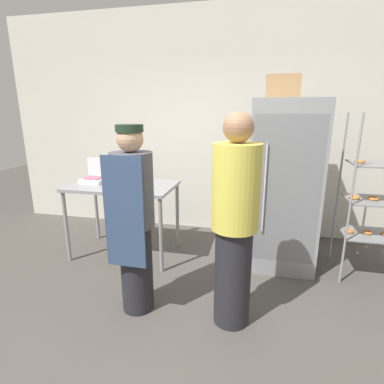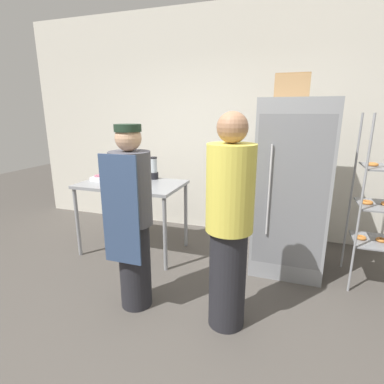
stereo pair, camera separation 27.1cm
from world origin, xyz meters
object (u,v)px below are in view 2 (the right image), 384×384
at_px(person_customer, 229,225).
at_px(person_baker, 132,217).
at_px(cardboard_storage_box, 292,87).
at_px(blender_pitcher, 154,169).
at_px(donut_box, 105,176).
at_px(refrigerator, 291,188).

bearing_deg(person_customer, person_baker, -179.08).
xyz_separation_m(person_baker, person_customer, (0.84, 0.01, 0.03)).
distance_m(cardboard_storage_box, person_baker, 2.08).
height_order(blender_pitcher, cardboard_storage_box, cardboard_storage_box).
distance_m(blender_pitcher, person_customer, 1.78).
distance_m(donut_box, person_customer, 2.06).
bearing_deg(person_baker, refrigerator, 43.29).
bearing_deg(donut_box, refrigerator, 4.46).
relative_size(cardboard_storage_box, person_baker, 0.21).
height_order(refrigerator, donut_box, refrigerator).
bearing_deg(person_baker, cardboard_storage_box, 46.91).
distance_m(refrigerator, blender_pitcher, 1.68).
bearing_deg(donut_box, blender_pitcher, 25.10).
bearing_deg(person_baker, person_customer, 0.92).
bearing_deg(cardboard_storage_box, person_baker, -133.09).
relative_size(donut_box, cardboard_storage_box, 0.84).
distance_m(person_baker, person_customer, 0.84).
relative_size(refrigerator, cardboard_storage_box, 5.40).
xyz_separation_m(cardboard_storage_box, person_baker, (-1.19, -1.28, -1.12)).
distance_m(donut_box, blender_pitcher, 0.62).
bearing_deg(cardboard_storage_box, blender_pitcher, 179.80).
relative_size(blender_pitcher, person_customer, 0.16).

